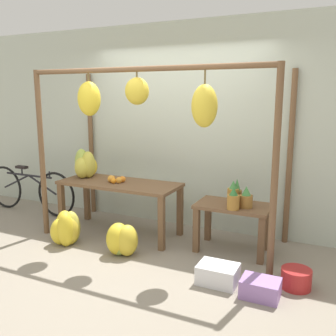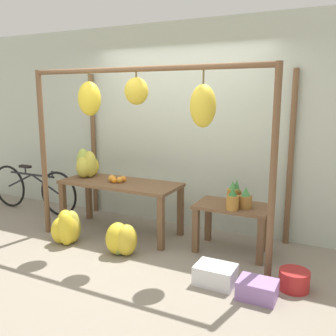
% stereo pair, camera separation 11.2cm
% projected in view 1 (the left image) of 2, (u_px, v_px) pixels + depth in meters
% --- Properties ---
extents(ground_plane, '(20.00, 20.00, 0.00)m').
position_uv_depth(ground_plane, '(133.00, 259.00, 4.25)').
color(ground_plane, gray).
extents(shop_wall_back, '(8.00, 0.08, 2.80)m').
position_uv_depth(shop_wall_back, '(181.00, 127.00, 5.19)').
color(shop_wall_back, '#B7C1B2').
rests_on(shop_wall_back, ground_plane).
extents(stall_awning, '(3.03, 1.21, 2.14)m').
position_uv_depth(stall_awning, '(149.00, 117.00, 4.28)').
color(stall_awning, brown).
rests_on(stall_awning, ground_plane).
extents(display_table_main, '(1.61, 0.65, 0.71)m').
position_uv_depth(display_table_main, '(120.00, 190.00, 4.95)').
color(display_table_main, brown).
rests_on(display_table_main, ground_plane).
extents(display_table_side, '(0.86, 0.51, 0.58)m').
position_uv_depth(display_table_side, '(233.00, 215.00, 4.40)').
color(display_table_side, brown).
rests_on(display_table_side, ground_plane).
extents(banana_pile_on_table, '(0.37, 0.45, 0.40)m').
position_uv_depth(banana_pile_on_table, '(85.00, 165.00, 5.19)').
color(banana_pile_on_table, gold).
rests_on(banana_pile_on_table, display_table_main).
extents(orange_pile, '(0.22, 0.19, 0.09)m').
position_uv_depth(orange_pile, '(115.00, 179.00, 4.89)').
color(orange_pile, orange).
rests_on(orange_pile, display_table_main).
extents(pineapple_cluster, '(0.30, 0.33, 0.31)m').
position_uv_depth(pineapple_cluster, '(237.00, 197.00, 4.27)').
color(pineapple_cluster, '#A3702D').
rests_on(pineapple_cluster, display_table_side).
extents(banana_pile_ground_left, '(0.42, 0.42, 0.42)m').
position_uv_depth(banana_pile_ground_left, '(66.00, 229.00, 4.65)').
color(banana_pile_ground_left, gold).
rests_on(banana_pile_ground_left, ground_plane).
extents(banana_pile_ground_right, '(0.43, 0.34, 0.38)m').
position_uv_depth(banana_pile_ground_right, '(121.00, 240.00, 4.34)').
color(banana_pile_ground_right, gold).
rests_on(banana_pile_ground_right, ground_plane).
extents(fruit_crate_white, '(0.39, 0.29, 0.19)m').
position_uv_depth(fruit_crate_white, '(218.00, 274.00, 3.70)').
color(fruit_crate_white, silver).
rests_on(fruit_crate_white, ground_plane).
extents(blue_bucket, '(0.29, 0.29, 0.19)m').
position_uv_depth(blue_bucket, '(296.00, 278.00, 3.61)').
color(blue_bucket, '#AD2323').
rests_on(blue_bucket, ground_plane).
extents(parked_bicycle, '(1.77, 0.08, 0.74)m').
position_uv_depth(parked_bicycle, '(30.00, 190.00, 5.90)').
color(parked_bicycle, black).
rests_on(parked_bicycle, ground_plane).
extents(fruit_crate_purple, '(0.35, 0.26, 0.17)m').
position_uv_depth(fruit_crate_purple, '(260.00, 288.00, 3.44)').
color(fruit_crate_purple, '#9970B7').
rests_on(fruit_crate_purple, ground_plane).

